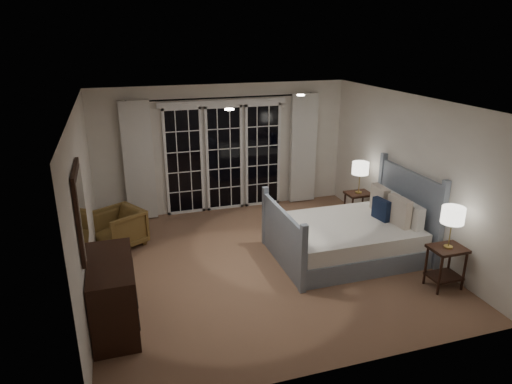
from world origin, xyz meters
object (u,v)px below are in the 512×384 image
object	(u,v)px
nightstand_left	(446,261)
lamp_right	(360,169)
nightstand_right	(358,203)
lamp_left	(453,216)
armchair	(120,228)
dresser	(113,294)
bed	(350,236)

from	to	relation	value
nightstand_left	lamp_right	bearing A→B (deg)	90.09
nightstand_left	nightstand_right	world-z (taller)	nightstand_left
lamp_left	armchair	distance (m)	5.16
nightstand_left	armchair	distance (m)	5.11
lamp_left	dresser	size ratio (longest dim) A/B	0.48
bed	dresser	world-z (taller)	bed
lamp_left	lamp_right	xyz separation A→B (m)	(-0.00, 2.44, -0.03)
bed	lamp_left	bearing A→B (deg)	-58.54
bed	lamp_left	world-z (taller)	bed
armchair	dresser	xyz separation A→B (m)	(-0.13, -2.29, 0.12)
bed	dresser	xyz separation A→B (m)	(-3.65, -0.84, 0.11)
lamp_right	nightstand_right	bearing A→B (deg)	-90.00
nightstand_left	lamp_left	size ratio (longest dim) A/B	1.04
lamp_right	dresser	world-z (taller)	lamp_right
nightstand_left	dresser	size ratio (longest dim) A/B	0.50
dresser	nightstand_right	bearing A→B (deg)	24.19
bed	lamp_left	distance (m)	1.69
lamp_left	nightstand_left	bearing A→B (deg)	180.00
nightstand_right	lamp_left	size ratio (longest dim) A/B	1.00
bed	lamp_right	distance (m)	1.58
nightstand_left	lamp_right	size ratio (longest dim) A/B	1.05
nightstand_left	lamp_right	xyz separation A→B (m)	(-0.00, 2.44, 0.66)
armchair	dresser	size ratio (longest dim) A/B	0.57
nightstand_right	dresser	world-z (taller)	dresser
lamp_right	armchair	world-z (taller)	lamp_right
bed	armchair	distance (m)	3.80
lamp_left	dresser	distance (m)	4.50
bed	dresser	distance (m)	3.74
dresser	armchair	bearing A→B (deg)	86.76
lamp_left	dresser	world-z (taller)	lamp_left
nightstand_left	nightstand_right	size ratio (longest dim) A/B	1.04
nightstand_left	armchair	bearing A→B (deg)	147.48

